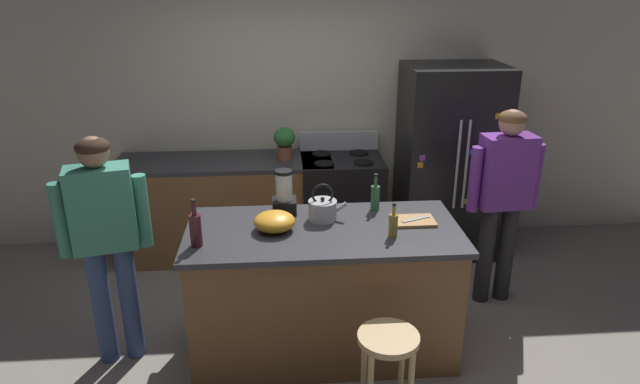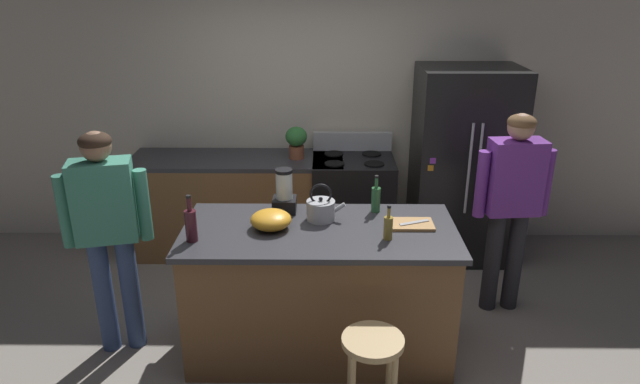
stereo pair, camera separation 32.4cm
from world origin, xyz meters
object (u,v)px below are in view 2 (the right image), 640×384
(bottle_wine, at_px, (191,224))
(tea_kettle, at_px, (321,209))
(kitchen_island, at_px, (320,290))
(blender_appliance, at_px, (284,194))
(bar_stool, at_px, (372,358))
(potted_plant, at_px, (296,140))
(stove_range, at_px, (352,205))
(cutting_board, at_px, (411,224))
(person_by_sink_right, at_px, (512,196))
(person_by_island_left, at_px, (107,223))
(refrigerator, at_px, (463,165))
(bottle_vinegar, at_px, (388,227))
(bottle_olive_oil, at_px, (376,198))
(chef_knife, at_px, (414,222))
(mixing_bowl, at_px, (271,220))

(bottle_wine, height_order, tea_kettle, bottle_wine)
(kitchen_island, height_order, blender_appliance, blender_appliance)
(bar_stool, relative_size, potted_plant, 2.12)
(stove_range, distance_m, cutting_board, 1.58)
(person_by_sink_right, bearing_deg, kitchen_island, -159.59)
(person_by_sink_right, xyz_separation_m, bottle_wine, (-2.29, -0.73, 0.09))
(person_by_island_left, bearing_deg, person_by_sink_right, 10.71)
(cutting_board, bearing_deg, bottle_wine, -170.35)
(stove_range, relative_size, person_by_sink_right, 0.70)
(person_by_sink_right, height_order, cutting_board, person_by_sink_right)
(refrigerator, relative_size, bottle_vinegar, 7.67)
(bottle_olive_oil, distance_m, chef_knife, 0.35)
(blender_appliance, xyz_separation_m, bottle_vinegar, (0.70, -0.45, -0.05))
(bar_stool, distance_m, mixing_bowl, 1.14)
(bottle_olive_oil, bearing_deg, kitchen_island, -143.22)
(person_by_sink_right, distance_m, bottle_vinegar, 1.24)
(blender_appliance, bearing_deg, bottle_wine, -139.01)
(refrigerator, bearing_deg, blender_appliance, -142.72)
(kitchen_island, height_order, bottle_wine, bottle_wine)
(bar_stool, bearing_deg, bottle_olive_oil, 85.22)
(bottle_vinegar, xyz_separation_m, tea_kettle, (-0.44, 0.31, -0.01))
(bottle_olive_oil, height_order, cutting_board, bottle_olive_oil)
(refrigerator, distance_m, mixing_bowl, 2.22)
(kitchen_island, xyz_separation_m, chef_knife, (0.65, 0.06, 0.50))
(potted_plant, distance_m, mixing_bowl, 1.55)
(refrigerator, relative_size, bottle_wine, 5.73)
(bar_stool, xyz_separation_m, mixing_bowl, (-0.64, 0.79, 0.52))
(refrigerator, relative_size, bar_stool, 2.85)
(blender_appliance, bearing_deg, potted_plant, 88.82)
(blender_appliance, bearing_deg, tea_kettle, -29.02)
(blender_appliance, xyz_separation_m, chef_knife, (0.91, -0.24, -0.11))
(kitchen_island, relative_size, bar_stool, 2.93)
(stove_range, distance_m, chef_knife, 1.58)
(mixing_bowl, xyz_separation_m, tea_kettle, (0.34, 0.15, 0.02))
(bottle_vinegar, bearing_deg, blender_appliance, 147.21)
(stove_range, xyz_separation_m, mixing_bowl, (-0.63, -1.52, 0.53))
(bottle_olive_oil, distance_m, tea_kettle, 0.42)
(mixing_bowl, height_order, cutting_board, mixing_bowl)
(kitchen_island, height_order, refrigerator, refrigerator)
(person_by_island_left, height_order, bottle_wine, person_by_island_left)
(bottle_vinegar, height_order, tea_kettle, tea_kettle)
(stove_range, height_order, cutting_board, stove_range)
(blender_appliance, height_order, bottle_olive_oil, blender_appliance)
(mixing_bowl, distance_m, cutting_board, 0.96)
(potted_plant, height_order, cutting_board, potted_plant)
(potted_plant, bearing_deg, blender_appliance, -91.18)
(blender_appliance, xyz_separation_m, bottle_wine, (-0.56, -0.49, -0.02))
(bottle_wine, relative_size, tea_kettle, 1.15)
(potted_plant, distance_m, cutting_board, 1.73)
(person_by_island_left, relative_size, potted_plant, 5.44)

